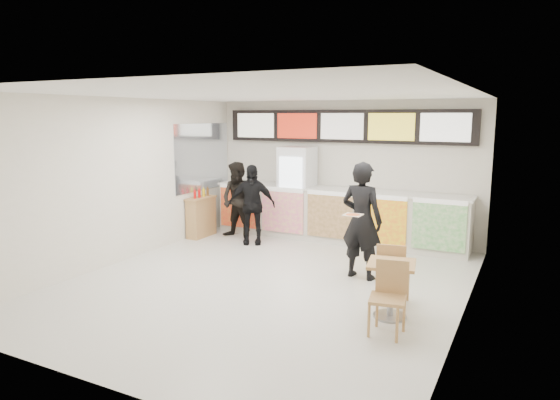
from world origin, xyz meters
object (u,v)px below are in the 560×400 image
Objects in this scene: condiment_ledge at (201,216)px; customer_mid at (251,204)px; drinks_fridge at (297,192)px; cafe_table at (391,279)px; service_counter at (336,215)px; customer_main at (362,221)px; customer_left at (238,200)px.

customer_mid is at bearing -1.41° from condiment_ledge.
drinks_fridge is 1.25× the size of cafe_table.
service_counter is at bearing 9.96° from customer_mid.
customer_main is 1.83× the size of condiment_ledge.
customer_left is 1.05× the size of cafe_table.
customer_left is (-1.07, -0.74, -0.16)m from drinks_fridge.
customer_left is 1.00× the size of customer_mid.
drinks_fridge reaches higher than customer_left.
service_counter is 3.48× the size of cafe_table.
customer_main is at bearing -15.76° from condiment_ledge.
drinks_fridge reaches higher than service_counter.
cafe_table is at bearing -27.44° from condiment_ledge.
drinks_fridge is 1.89× the size of condiment_ledge.
customer_mid reaches higher than condiment_ledge.
cafe_table is (3.63, -2.54, -0.31)m from customer_mid.
customer_main is at bearing -44.48° from drinks_fridge.
service_counter is 1.03m from drinks_fridge.
condiment_ledge is (-4.08, 1.15, -0.52)m from customer_main.
cafe_table is at bearing -59.25° from customer_mid.
customer_main reaches higher than cafe_table.
drinks_fridge is at bearing 37.07° from customer_left.
condiment_ledge is (-1.32, 0.03, -0.38)m from customer_mid.
customer_mid is (0.51, -0.30, -0.00)m from customer_left.
customer_main is 4.27m from condiment_ledge.
drinks_fridge reaches higher than customer_mid.
condiment_ledge is (-0.81, -0.27, -0.39)m from customer_left.
customer_left is at bearing 135.14° from cafe_table.
customer_main is at bearing 111.31° from cafe_table.
service_counter is at bearing 110.57° from cafe_table.
condiment_ledge reaches higher than cafe_table.
service_counter reaches higher than condiment_ledge.
customer_main is 3.56m from customer_left.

